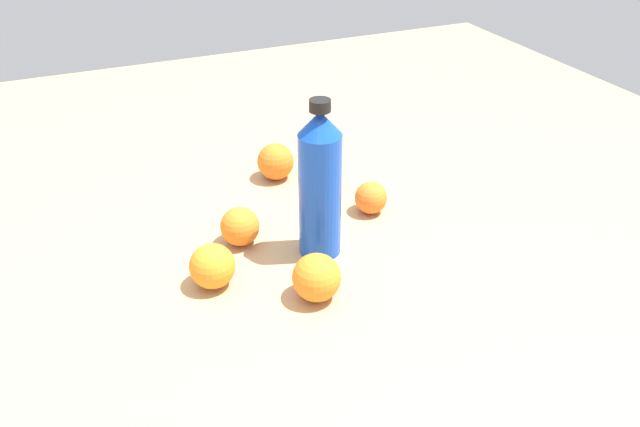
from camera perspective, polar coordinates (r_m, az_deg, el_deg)
name	(u,v)px	position (r m, az deg, el deg)	size (l,w,h in m)	color
ground_plane	(300,252)	(1.18, -1.78, -3.43)	(2.40, 2.40, 0.00)	tan
water_bottle	(320,184)	(1.11, 0.00, 2.67)	(0.08, 0.08, 0.30)	blue
orange_0	(317,278)	(1.05, -0.31, -5.75)	(0.08, 0.08, 0.08)	orange
orange_1	(240,226)	(1.20, -7.18, -1.16)	(0.07, 0.07, 0.07)	orange
orange_2	(212,266)	(1.09, -9.62, -4.67)	(0.08, 0.08, 0.08)	orange
orange_3	(371,198)	(1.29, 4.58, 1.41)	(0.07, 0.07, 0.07)	orange
orange_4	(276,162)	(1.41, -4.00, 4.66)	(0.08, 0.08, 0.08)	orange
orange_5	(321,180)	(1.35, 0.12, 3.04)	(0.06, 0.06, 0.06)	orange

